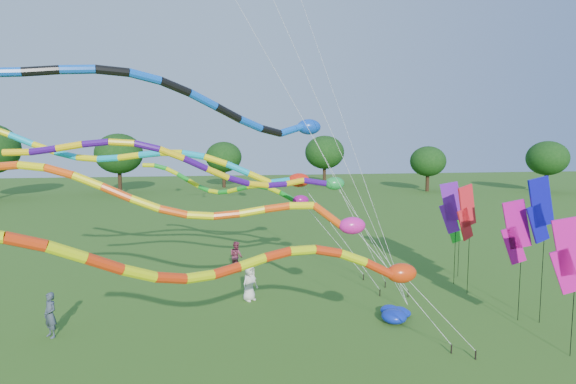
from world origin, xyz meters
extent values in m
plane|color=#265A18|center=(0.00, 0.00, 0.00)|extent=(160.00, 160.00, 0.00)
cylinder|color=#382314|center=(39.06, 43.17, 1.09)|extent=(0.50, 0.50, 2.17)
ellipsoid|color=#11360E|center=(39.06, 43.17, 3.92)|extent=(4.59, 4.59, 3.90)
cylinder|color=#382314|center=(26.16, 51.05, 1.74)|extent=(0.50, 0.50, 3.48)
ellipsoid|color=#11360E|center=(26.16, 51.05, 6.29)|extent=(7.35, 7.35, 6.25)
cylinder|color=#382314|center=(10.94, 50.86, 1.74)|extent=(0.50, 0.50, 3.49)
ellipsoid|color=#11360E|center=(10.94, 50.86, 6.29)|extent=(7.36, 7.36, 6.26)
cylinder|color=#382314|center=(-2.84, 56.68, 1.42)|extent=(0.50, 0.50, 2.84)
ellipsoid|color=#11360E|center=(-2.84, 56.68, 5.13)|extent=(6.00, 6.00, 5.10)
cylinder|color=#382314|center=(-16.09, 49.91, 1.30)|extent=(0.50, 0.50, 2.60)
ellipsoid|color=#11360E|center=(-16.09, 49.91, 4.69)|extent=(5.48, 5.48, 4.66)
cylinder|color=black|center=(2.89, -0.30, 0.15)|extent=(0.05, 0.05, 0.30)
cylinder|color=silver|center=(1.48, -0.62, 1.69)|extent=(0.02, 0.02, 4.03)
ellipsoid|color=red|center=(0.08, -0.94, 3.10)|extent=(0.88, 0.57, 0.57)
cylinder|color=red|center=(-0.63, -1.01, 3.28)|extent=(0.26, 0.26, 0.83)
cylinder|color=#C9DD0B|center=(-1.37, -0.99, 3.61)|extent=(0.26, 0.26, 0.79)
cylinder|color=red|center=(-2.10, -1.01, 3.83)|extent=(0.26, 0.26, 0.74)
cylinder|color=#C9DD0B|center=(-2.82, -1.08, 3.90)|extent=(0.26, 0.26, 0.72)
cylinder|color=red|center=(-3.52, -1.21, 3.85)|extent=(0.26, 0.26, 0.72)
cylinder|color=#C9DD0B|center=(-4.21, -1.41, 3.72)|extent=(0.26, 0.26, 0.73)
cylinder|color=red|center=(-4.88, -1.68, 3.60)|extent=(0.26, 0.26, 0.73)
cylinder|color=#C9DD0B|center=(-5.55, -1.99, 3.57)|extent=(0.26, 0.26, 0.74)
cylinder|color=red|center=(-6.20, -2.33, 3.67)|extent=(0.26, 0.26, 0.76)
cylinder|color=#C9DD0B|center=(-6.86, -2.68, 3.90)|extent=(0.26, 0.26, 0.80)
cylinder|color=red|center=(-7.52, -3.01, 4.23)|extent=(0.26, 0.26, 0.82)
cylinder|color=#C9DD0B|center=(-8.18, -3.30, 4.58)|extent=(0.26, 0.26, 0.80)
cylinder|color=red|center=(-8.86, -3.53, 4.87)|extent=(0.26, 0.26, 0.76)
cylinder|color=black|center=(2.36, 0.24, 0.15)|extent=(0.05, 0.05, 0.30)
cylinder|color=silver|center=(0.74, 0.49, 2.24)|extent=(0.02, 0.02, 5.10)
ellipsoid|color=#E31997|center=(-0.87, 0.75, 4.20)|extent=(0.85, 0.55, 0.55)
cylinder|color=#FF4E0D|center=(-1.57, 1.12, 4.48)|extent=(0.25, 0.25, 1.11)
cylinder|color=#FFEC0D|center=(-2.32, 1.52, 4.76)|extent=(0.25, 0.25, 0.80)
cylinder|color=#FF4E0D|center=(-3.12, 1.63, 4.70)|extent=(0.25, 0.25, 0.81)
cylinder|color=#FFEC0D|center=(-3.92, 1.68, 4.58)|extent=(0.25, 0.25, 0.82)
cylinder|color=#FF4E0D|center=(-4.73, 1.67, 4.49)|extent=(0.25, 0.25, 0.82)
cylinder|color=#FFEC0D|center=(-5.55, 1.62, 4.51)|extent=(0.25, 0.25, 0.83)
cylinder|color=#FF4E0D|center=(-6.38, 1.56, 4.65)|extent=(0.25, 0.25, 0.86)
cylinder|color=#FFEC0D|center=(-7.20, 1.50, 4.93)|extent=(0.25, 0.25, 0.89)
cylinder|color=#FF4E0D|center=(-8.01, 1.47, 5.29)|extent=(0.25, 0.25, 0.90)
cylinder|color=#FFEC0D|center=(-8.82, 1.49, 5.65)|extent=(0.25, 0.25, 0.87)
cylinder|color=#FF4E0D|center=(-9.62, 1.57, 5.94)|extent=(0.25, 0.25, 0.83)
cylinder|color=#FFEC0D|center=(-10.41, 1.72, 6.09)|extent=(0.25, 0.25, 0.81)
cylinder|color=#FF4E0D|center=(-11.19, 1.94, 6.10)|extent=(0.25, 0.25, 0.81)
cylinder|color=black|center=(3.29, 5.76, 0.15)|extent=(0.05, 0.05, 0.30)
cylinder|color=silver|center=(1.52, 5.46, 2.70)|extent=(0.02, 0.02, 6.03)
ellipsoid|color=green|center=(-0.25, 5.16, 5.12)|extent=(0.81, 0.52, 0.52)
cylinder|color=#3C0B80|center=(-1.03, 5.26, 5.18)|extent=(0.23, 0.23, 0.94)
cylinder|color=yellow|center=(-1.86, 5.28, 5.19)|extent=(0.23, 0.23, 0.83)
cylinder|color=#3C0B80|center=(-2.64, 4.99, 5.12)|extent=(0.23, 0.23, 0.83)
cylinder|color=yellow|center=(-3.41, 4.67, 5.17)|extent=(0.23, 0.23, 0.84)
cylinder|color=#3C0B80|center=(-4.17, 4.35, 5.35)|extent=(0.23, 0.23, 0.87)
cylinder|color=yellow|center=(-4.95, 4.04, 5.66)|extent=(0.23, 0.23, 0.90)
cylinder|color=#3C0B80|center=(-5.73, 3.77, 6.03)|extent=(0.23, 0.23, 0.91)
cylinder|color=yellow|center=(-6.51, 3.56, 6.39)|extent=(0.23, 0.23, 0.88)
cylinder|color=#3C0B80|center=(-7.31, 3.42, 6.65)|extent=(0.23, 0.23, 0.84)
cylinder|color=yellow|center=(-8.12, 3.34, 6.78)|extent=(0.23, 0.23, 0.82)
cylinder|color=#3C0B80|center=(-8.95, 3.33, 6.76)|extent=(0.23, 0.23, 0.83)
cylinder|color=yellow|center=(-9.77, 3.36, 6.65)|extent=(0.23, 0.23, 0.84)
cylinder|color=#3C0B80|center=(-10.61, 3.41, 6.53)|extent=(0.23, 0.23, 0.84)
cylinder|color=yellow|center=(-11.44, 3.46, 6.46)|extent=(0.23, 0.23, 0.83)
cylinder|color=black|center=(2.80, 7.22, 0.15)|extent=(0.05, 0.05, 0.30)
cylinder|color=silver|center=(0.78, 6.37, 3.83)|extent=(0.02, 0.02, 8.35)
ellipsoid|color=#0D40BA|center=(-1.24, 5.53, 7.39)|extent=(0.96, 0.62, 0.62)
cylinder|color=blue|center=(-2.02, 5.22, 7.25)|extent=(0.28, 0.28, 1.01)
cylinder|color=black|center=(-2.89, 4.78, 7.20)|extent=(0.28, 0.28, 1.01)
cylinder|color=blue|center=(-3.71, 4.23, 7.45)|extent=(0.28, 0.28, 1.04)
cylinder|color=black|center=(-4.55, 3.72, 7.81)|extent=(0.28, 0.28, 1.06)
cylinder|color=blue|center=(-5.41, 3.24, 8.22)|extent=(0.28, 0.28, 1.06)
cylinder|color=black|center=(-6.29, 2.83, 8.59)|extent=(0.28, 0.28, 1.03)
cylinder|color=blue|center=(-7.19, 2.48, 8.85)|extent=(0.28, 0.28, 0.99)
cylinder|color=black|center=(-8.12, 2.19, 8.97)|extent=(0.28, 0.28, 0.98)
cylinder|color=blue|center=(-9.08, 1.95, 8.96)|extent=(0.28, 0.28, 0.99)
cylinder|color=black|center=(-10.04, 1.74, 8.86)|extent=(0.28, 0.28, 1.00)
cylinder|color=blue|center=(-11.01, 1.55, 8.77)|extent=(0.28, 0.28, 0.99)
cylinder|color=black|center=(2.12, 6.09, 0.15)|extent=(0.05, 0.05, 0.30)
cylinder|color=silver|center=(0.32, 6.25, 2.72)|extent=(0.02, 0.02, 6.07)
ellipsoid|color=red|center=(-1.47, 6.40, 5.17)|extent=(0.93, 0.60, 0.60)
cylinder|color=#0CAAD0|center=(-2.28, 6.27, 5.13)|extent=(0.27, 0.27, 0.98)
cylinder|color=yellow|center=(-3.19, 6.09, 5.30)|extent=(0.27, 0.27, 0.98)
cylinder|color=#0CAAD0|center=(-4.08, 6.10, 5.70)|extent=(0.27, 0.27, 0.97)
cylinder|color=yellow|center=(-4.96, 6.17, 6.04)|extent=(0.27, 0.27, 0.94)
cylinder|color=#0CAAD0|center=(-5.84, 6.31, 6.26)|extent=(0.27, 0.27, 0.90)
cylinder|color=yellow|center=(-6.71, 6.50, 6.34)|extent=(0.27, 0.27, 0.90)
cylinder|color=#0CAAD0|center=(-7.58, 6.75, 6.30)|extent=(0.27, 0.27, 0.91)
cylinder|color=yellow|center=(-8.45, 7.01, 6.19)|extent=(0.27, 0.27, 0.92)
cylinder|color=#0CAAD0|center=(-9.32, 7.28, 6.10)|extent=(0.27, 0.27, 0.91)
cylinder|color=yellow|center=(-10.19, 7.52, 6.11)|extent=(0.27, 0.27, 0.90)
cylinder|color=#0CAAD0|center=(-11.06, 7.72, 6.25)|extent=(0.27, 0.27, 0.92)
cylinder|color=yellow|center=(-11.94, 7.85, 6.52)|extent=(0.27, 0.27, 0.95)
cylinder|color=#0CAAD0|center=(-12.82, 7.92, 6.88)|extent=(0.27, 0.27, 0.97)
cylinder|color=black|center=(2.19, 8.56, 0.15)|extent=(0.05, 0.05, 0.30)
cylinder|color=silver|center=(0.73, 9.14, 2.08)|extent=(0.02, 0.02, 4.79)
ellipsoid|color=#970D75|center=(-0.74, 9.73, 3.88)|extent=(0.82, 0.52, 0.52)
cylinder|color=#139520|center=(-1.44, 9.71, 4.09)|extent=(0.24, 0.24, 0.90)
cylinder|color=#CEDB0B|center=(-2.07, 9.70, 4.41)|extent=(0.24, 0.24, 0.62)
cylinder|color=#139520|center=(-2.57, 10.01, 4.55)|extent=(0.24, 0.24, 0.60)
cylinder|color=#CEDB0B|center=(-3.06, 10.36, 4.55)|extent=(0.24, 0.24, 0.61)
cylinder|color=#139520|center=(-3.53, 10.74, 4.44)|extent=(0.24, 0.24, 0.63)
cylinder|color=#CEDB0B|center=(-4.00, 11.14, 4.29)|extent=(0.24, 0.24, 0.63)
cylinder|color=#139520|center=(-4.48, 11.52, 4.17)|extent=(0.24, 0.24, 0.61)
cylinder|color=#CEDB0B|center=(-4.96, 11.87, 4.16)|extent=(0.24, 0.24, 0.60)
cylinder|color=#139520|center=(-5.47, 12.17, 4.30)|extent=(0.24, 0.24, 0.62)
cylinder|color=#CEDB0B|center=(-6.00, 12.41, 4.55)|extent=(0.24, 0.24, 0.66)
cylinder|color=#139520|center=(-6.56, 12.58, 4.88)|extent=(0.24, 0.24, 0.68)
cylinder|color=#CEDB0B|center=(-7.14, 12.70, 5.20)|extent=(0.24, 0.24, 0.67)
cylinder|color=#139520|center=(-7.74, 12.77, 5.43)|extent=(0.24, 0.24, 0.63)
cylinder|color=#CEDB0B|center=(-8.35, 12.81, 5.53)|extent=(0.24, 0.24, 0.61)
cylinder|color=black|center=(2.50, 4.00, 0.15)|extent=(0.04, 0.04, 0.30)
cylinder|color=silver|center=(-1.69, 4.15, 9.35)|extent=(0.01, 0.01, 19.93)
cylinder|color=black|center=(2.50, 4.00, 0.15)|extent=(0.04, 0.04, 0.30)
cylinder|color=silver|center=(-3.46, 4.27, 10.55)|extent=(0.01, 0.01, 23.72)
cylinder|color=black|center=(2.50, 4.00, 0.15)|extent=(0.04, 0.04, 0.30)
cylinder|color=silver|center=(0.72, 7.43, 7.78)|extent=(0.01, 0.01, 16.84)
cylinder|color=black|center=(6.01, -0.57, 2.08)|extent=(0.02, 0.02, 4.16)
cube|color=#DC0C8F|center=(5.80, -0.50, 3.56)|extent=(1.12, 0.45, 1.93)
cube|color=#DC0C8F|center=(5.72, -0.47, 2.76)|extent=(0.98, 0.40, 1.51)
cylinder|color=black|center=(6.95, 2.11, 2.60)|extent=(0.02, 0.02, 5.21)
cube|color=#0D0BA1|center=(6.73, 2.11, 4.61)|extent=(1.16, 0.09, 1.93)
cube|color=#0D0BA1|center=(6.65, 2.11, 3.81)|extent=(1.01, 0.09, 1.51)
cylinder|color=black|center=(6.09, 5.74, 2.30)|extent=(0.02, 0.02, 4.60)
cube|color=red|center=(5.88, 5.67, 4.00)|extent=(1.12, 0.44, 1.93)
cube|color=red|center=(5.80, 5.64, 3.20)|extent=(0.98, 0.39, 1.51)
cylinder|color=black|center=(7.10, 8.38, 1.93)|extent=(0.02, 0.02, 3.86)
cube|color=green|center=(6.88, 8.39, 3.26)|extent=(1.16, 0.14, 1.93)
cube|color=green|center=(6.80, 8.39, 2.46)|extent=(1.01, 0.13, 1.51)
cylinder|color=black|center=(6.31, 2.48, 2.16)|extent=(0.02, 0.02, 4.32)
cube|color=#CB0B8A|center=(6.10, 2.53, 3.72)|extent=(1.15, 0.33, 1.93)
cube|color=#CB0B8A|center=(6.02, 2.55, 2.92)|extent=(1.00, 0.29, 1.51)
cylinder|color=black|center=(6.23, 7.18, 2.29)|extent=(0.02, 0.02, 4.58)
cube|color=#6E17B1|center=(6.03, 7.27, 3.98)|extent=(1.10, 0.51, 1.93)
cube|color=#6E17B1|center=(5.96, 7.30, 3.18)|extent=(0.96, 0.45, 1.51)
ellipsoid|color=#0D26B0|center=(2.40, 2.99, 0.15)|extent=(0.56, 0.56, 0.31)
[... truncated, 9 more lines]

